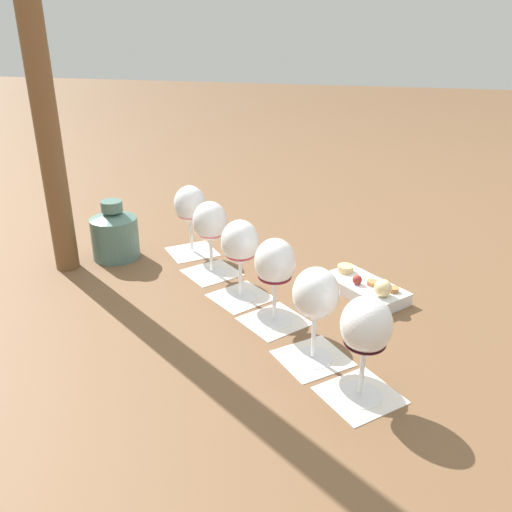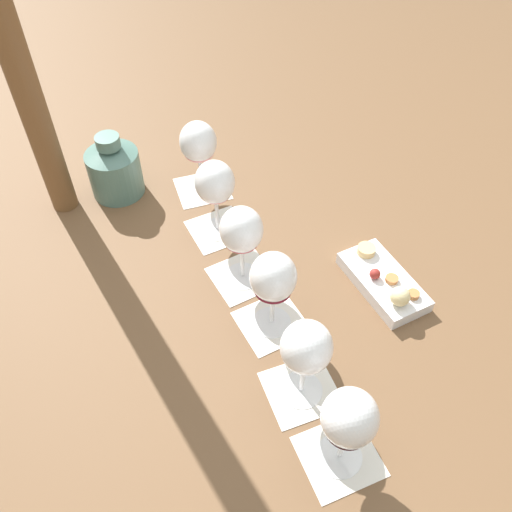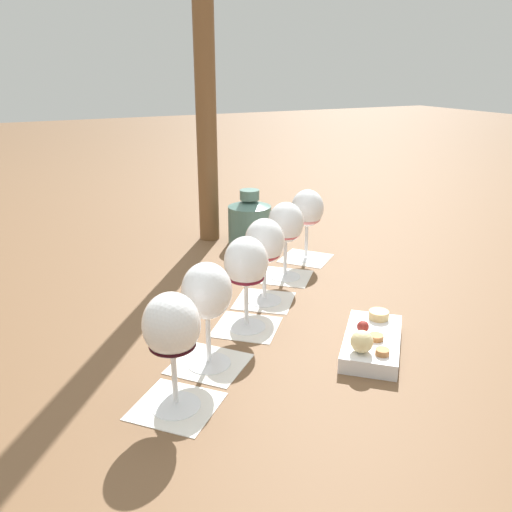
{
  "view_description": "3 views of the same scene",
  "coord_description": "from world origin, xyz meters",
  "px_view_note": "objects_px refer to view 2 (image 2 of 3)",
  "views": [
    {
      "loc": [
        0.93,
        0.22,
        0.54
      ],
      "look_at": [
        -0.0,
        0.0,
        0.12
      ],
      "focal_mm": 38.0,
      "sensor_mm": 36.0,
      "label": 1
    },
    {
      "loc": [
        0.57,
        0.23,
        0.79
      ],
      "look_at": [
        -0.0,
        0.0,
        0.12
      ],
      "focal_mm": 38.0,
      "sensor_mm": 36.0,
      "label": 2
    },
    {
      "loc": [
        0.41,
        0.85,
        0.45
      ],
      "look_at": [
        -0.0,
        0.0,
        0.12
      ],
      "focal_mm": 38.0,
      "sensor_mm": 36.0,
      "label": 3
    }
  ],
  "objects_px": {
    "wine_glass_2": "(241,233)",
    "wine_glass_3": "(273,280)",
    "wine_glass_1": "(215,186)",
    "wine_glass_4": "(306,351)",
    "wine_glass_5": "(349,421)",
    "ceramic_vase": "(114,169)",
    "snack_dish": "(384,282)",
    "wine_glass_0": "(198,145)"
  },
  "relations": [
    {
      "from": "wine_glass_1",
      "to": "wine_glass_3",
      "type": "xyz_separation_m",
      "value": [
        0.18,
        0.18,
        0.0
      ]
    },
    {
      "from": "wine_glass_1",
      "to": "wine_glass_4",
      "type": "relative_size",
      "value": 1.0
    },
    {
      "from": "wine_glass_4",
      "to": "wine_glass_5",
      "type": "bearing_deg",
      "value": 45.93
    },
    {
      "from": "ceramic_vase",
      "to": "wine_glass_4",
      "type": "bearing_deg",
      "value": 58.68
    },
    {
      "from": "wine_glass_4",
      "to": "ceramic_vase",
      "type": "relative_size",
      "value": 1.18
    },
    {
      "from": "wine_glass_5",
      "to": "ceramic_vase",
      "type": "relative_size",
      "value": 1.18
    },
    {
      "from": "wine_glass_0",
      "to": "snack_dish",
      "type": "distance_m",
      "value": 0.46
    },
    {
      "from": "wine_glass_3",
      "to": "wine_glass_2",
      "type": "bearing_deg",
      "value": -132.38
    },
    {
      "from": "wine_glass_2",
      "to": "ceramic_vase",
      "type": "bearing_deg",
      "value": -110.82
    },
    {
      "from": "snack_dish",
      "to": "wine_glass_4",
      "type": "bearing_deg",
      "value": -16.55
    },
    {
      "from": "wine_glass_3",
      "to": "wine_glass_5",
      "type": "relative_size",
      "value": 1.0
    },
    {
      "from": "wine_glass_2",
      "to": "wine_glass_4",
      "type": "xyz_separation_m",
      "value": [
        0.19,
        0.18,
        0.0
      ]
    },
    {
      "from": "wine_glass_5",
      "to": "snack_dish",
      "type": "height_order",
      "value": "wine_glass_5"
    },
    {
      "from": "wine_glass_3",
      "to": "snack_dish",
      "type": "distance_m",
      "value": 0.25
    },
    {
      "from": "wine_glass_3",
      "to": "wine_glass_5",
      "type": "distance_m",
      "value": 0.26
    },
    {
      "from": "wine_glass_4",
      "to": "snack_dish",
      "type": "relative_size",
      "value": 0.87
    },
    {
      "from": "wine_glass_3",
      "to": "ceramic_vase",
      "type": "relative_size",
      "value": 1.18
    },
    {
      "from": "wine_glass_5",
      "to": "ceramic_vase",
      "type": "height_order",
      "value": "wine_glass_5"
    },
    {
      "from": "wine_glass_3",
      "to": "snack_dish",
      "type": "relative_size",
      "value": 0.87
    },
    {
      "from": "wine_glass_3",
      "to": "wine_glass_4",
      "type": "height_order",
      "value": "same"
    },
    {
      "from": "wine_glass_2",
      "to": "wine_glass_3",
      "type": "relative_size",
      "value": 1.0
    },
    {
      "from": "wine_glass_3",
      "to": "ceramic_vase",
      "type": "distance_m",
      "value": 0.49
    },
    {
      "from": "wine_glass_3",
      "to": "ceramic_vase",
      "type": "height_order",
      "value": "wine_glass_3"
    },
    {
      "from": "wine_glass_0",
      "to": "wine_glass_1",
      "type": "bearing_deg",
      "value": 38.81
    },
    {
      "from": "wine_glass_4",
      "to": "wine_glass_5",
      "type": "height_order",
      "value": "same"
    },
    {
      "from": "wine_glass_5",
      "to": "wine_glass_4",
      "type": "bearing_deg",
      "value": -134.07
    },
    {
      "from": "wine_glass_0",
      "to": "ceramic_vase",
      "type": "distance_m",
      "value": 0.19
    },
    {
      "from": "wine_glass_1",
      "to": "wine_glass_4",
      "type": "distance_m",
      "value": 0.4
    },
    {
      "from": "wine_glass_0",
      "to": "wine_glass_2",
      "type": "relative_size",
      "value": 1.0
    },
    {
      "from": "wine_glass_0",
      "to": "snack_dish",
      "type": "bearing_deg",
      "value": 72.81
    },
    {
      "from": "wine_glass_5",
      "to": "snack_dish",
      "type": "bearing_deg",
      "value": -178.57
    },
    {
      "from": "wine_glass_1",
      "to": "wine_glass_0",
      "type": "bearing_deg",
      "value": -141.19
    },
    {
      "from": "wine_glass_0",
      "to": "ceramic_vase",
      "type": "bearing_deg",
      "value": -66.94
    },
    {
      "from": "wine_glass_1",
      "to": "wine_glass_4",
      "type": "xyz_separation_m",
      "value": [
        0.29,
        0.27,
        0.0
      ]
    },
    {
      "from": "wine_glass_1",
      "to": "wine_glass_5",
      "type": "bearing_deg",
      "value": 44.1
    },
    {
      "from": "wine_glass_0",
      "to": "wine_glass_3",
      "type": "height_order",
      "value": "same"
    },
    {
      "from": "wine_glass_2",
      "to": "snack_dish",
      "type": "distance_m",
      "value": 0.28
    },
    {
      "from": "wine_glass_1",
      "to": "wine_glass_4",
      "type": "bearing_deg",
      "value": 43.55
    },
    {
      "from": "ceramic_vase",
      "to": "wine_glass_1",
      "type": "bearing_deg",
      "value": 82.54
    },
    {
      "from": "wine_glass_5",
      "to": "snack_dish",
      "type": "distance_m",
      "value": 0.35
    },
    {
      "from": "snack_dish",
      "to": "wine_glass_2",
      "type": "bearing_deg",
      "value": -74.59
    },
    {
      "from": "wine_glass_1",
      "to": "wine_glass_3",
      "type": "bearing_deg",
      "value": 45.54
    }
  ]
}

